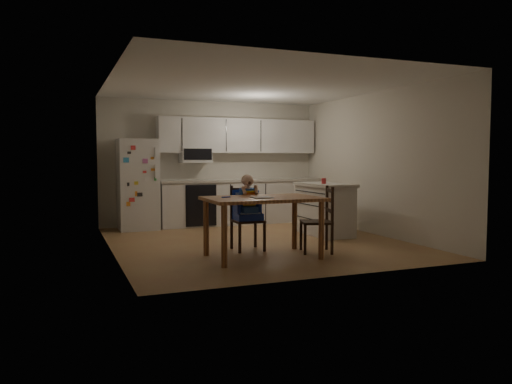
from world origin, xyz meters
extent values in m
cube|color=#996641|center=(0.00, 0.00, -0.01)|extent=(4.50, 5.00, 0.01)
cube|color=beige|center=(0.00, 2.50, 1.25)|extent=(4.50, 0.02, 2.50)
cube|color=beige|center=(-2.25, 0.00, 1.25)|extent=(0.02, 5.00, 2.50)
cube|color=beige|center=(2.25, 0.00, 1.25)|extent=(0.02, 5.00, 2.50)
cube|color=white|center=(0.00, 0.00, 2.50)|extent=(4.50, 5.00, 0.01)
cube|color=silver|center=(-1.55, 2.15, 0.85)|extent=(0.72, 0.70, 1.70)
cube|color=silver|center=(0.53, 2.20, 0.43)|extent=(3.34, 0.60, 0.86)
cube|color=beige|center=(0.53, 2.19, 0.89)|extent=(3.37, 0.62, 0.05)
cube|color=black|center=(-0.39, 1.89, 0.43)|extent=(0.60, 0.02, 0.80)
cube|color=silver|center=(0.53, 2.33, 1.80)|extent=(3.34, 0.34, 0.70)
cube|color=silver|center=(-0.39, 2.30, 1.42)|extent=(0.60, 0.38, 0.33)
cube|color=silver|center=(1.40, 0.27, 0.43)|extent=(0.58, 1.17, 0.86)
cube|color=beige|center=(1.40, 0.27, 0.88)|extent=(0.64, 1.23, 0.05)
cylinder|color=red|center=(1.30, 0.13, 0.95)|extent=(0.08, 0.08, 0.10)
cube|color=brown|center=(-0.38, -1.18, 0.80)|extent=(1.54, 0.99, 0.04)
cylinder|color=brown|center=(-1.06, -1.59, 0.39)|extent=(0.08, 0.08, 0.78)
cylinder|color=brown|center=(-1.06, -0.78, 0.39)|extent=(0.08, 0.08, 0.78)
cylinder|color=brown|center=(0.30, -1.59, 0.39)|extent=(0.08, 0.08, 0.78)
cylinder|color=brown|center=(0.30, -0.78, 0.39)|extent=(0.08, 0.08, 0.78)
cube|color=#A2A3A7|center=(-0.44, -1.29, 0.83)|extent=(0.26, 0.23, 0.01)
cylinder|color=#1833BB|center=(-0.87, -1.07, 0.83)|extent=(0.12, 0.06, 0.02)
cube|color=black|center=(-0.38, -0.61, 0.43)|extent=(0.42, 0.42, 0.03)
cube|color=black|center=(-0.57, -0.80, 0.21)|extent=(0.04, 0.04, 0.42)
cube|color=black|center=(-0.57, -0.42, 0.21)|extent=(0.04, 0.04, 0.42)
cube|color=black|center=(-0.20, -0.81, 0.21)|extent=(0.04, 0.04, 0.42)
cube|color=black|center=(-0.19, -0.43, 0.21)|extent=(0.04, 0.04, 0.42)
cube|color=black|center=(-0.38, -0.43, 0.69)|extent=(0.42, 0.04, 0.50)
cube|color=#1833BB|center=(-0.38, -0.61, 0.50)|extent=(0.38, 0.34, 0.10)
cube|color=#1833BB|center=(-0.38, -0.48, 0.71)|extent=(0.38, 0.07, 0.34)
cube|color=#59A5F0|center=(-0.38, -0.63, 0.55)|extent=(0.30, 0.26, 0.02)
cube|color=#2444AE|center=(-0.38, -0.60, 0.78)|extent=(0.22, 0.14, 0.26)
cube|color=red|center=(-0.38, -0.67, 0.77)|extent=(0.19, 0.02, 0.20)
sphere|color=beige|center=(-0.38, -0.61, 1.02)|extent=(0.17, 0.17, 0.17)
ellipsoid|color=olive|center=(-0.38, -0.61, 1.04)|extent=(0.17, 0.16, 0.14)
cube|color=black|center=(0.47, -1.13, 0.43)|extent=(0.53, 0.53, 0.03)
cube|color=black|center=(0.35, -0.89, 0.21)|extent=(0.04, 0.04, 0.42)
cube|color=black|center=(0.71, -1.01, 0.21)|extent=(0.04, 0.04, 0.42)
cube|color=black|center=(0.23, -1.26, 0.21)|extent=(0.04, 0.04, 0.42)
cube|color=black|center=(0.59, -1.37, 0.21)|extent=(0.04, 0.04, 0.42)
cube|color=black|center=(0.65, -1.19, 0.70)|extent=(0.16, 0.41, 0.50)
camera|label=1|loc=(-2.95, -7.39, 1.36)|focal=35.00mm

